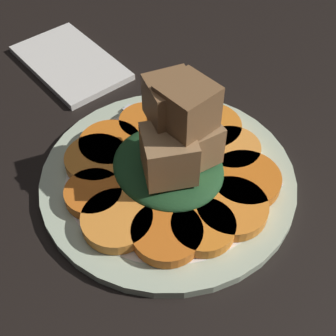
{
  "coord_description": "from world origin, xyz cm",
  "views": [
    {
      "loc": [
        -23.08,
        19.21,
        38.13
      ],
      "look_at": [
        0.0,
        0.0,
        4.1
      ],
      "focal_mm": 50.0,
      "sensor_mm": 36.0,
      "label": 1
    }
  ],
  "objects": [
    {
      "name": "table_slab",
      "position": [
        0.0,
        0.0,
        1.0
      ],
      "size": [
        120.0,
        120.0,
        2.0
      ],
      "primitive_type": "cube",
      "color": "black",
      "rests_on": "ground"
    },
    {
      "name": "carrot_slice_10",
      "position": [
        5.11,
        -5.21,
        3.7
      ],
      "size": [
        6.09,
        6.09,
        1.21
      ],
      "primitive_type": "cylinder",
      "color": "#D66114",
      "rests_on": "plate"
    },
    {
      "name": "carrot_slice_1",
      "position": [
        5.65,
        4.55,
        3.7
      ],
      "size": [
        6.36,
        6.36,
        1.21
      ],
      "primitive_type": "cylinder",
      "color": "orange",
      "rests_on": "plate"
    },
    {
      "name": "carrot_slice_2",
      "position": [
        2.25,
        7.22,
        3.7
      ],
      "size": [
        5.45,
        5.45,
        1.21
      ],
      "primitive_type": "cylinder",
      "color": "orange",
      "rests_on": "plate"
    },
    {
      "name": "carrot_slice_6",
      "position": [
        -7.21,
        -1.6,
        3.7
      ],
      "size": [
        6.66,
        6.66,
        1.21
      ],
      "primitive_type": "cylinder",
      "color": "orange",
      "rests_on": "plate"
    },
    {
      "name": "carrot_slice_3",
      "position": [
        -1.61,
        7.27,
        3.7
      ],
      "size": [
        6.49,
        6.49,
        1.21
      ],
      "primitive_type": "cylinder",
      "color": "orange",
      "rests_on": "plate"
    },
    {
      "name": "carrot_slice_5",
      "position": [
        -7.06,
        1.83,
        3.7
      ],
      "size": [
        5.8,
        5.8,
        1.21
      ],
      "primitive_type": "cylinder",
      "color": "orange",
      "rests_on": "plate"
    },
    {
      "name": "center_pile",
      "position": [
        -0.4,
        -0.37,
        7.05
      ],
      "size": [
        11.43,
        10.29,
        10.88
      ],
      "color": "#1E4723",
      "rests_on": "plate"
    },
    {
      "name": "carrot_slice_8",
      "position": [
        -1.98,
        -6.75,
        3.7
      ],
      "size": [
        5.92,
        5.92,
        1.21
      ],
      "primitive_type": "cylinder",
      "color": "#F99539",
      "rests_on": "plate"
    },
    {
      "name": "carrot_slice_9",
      "position": [
        1.92,
        -7.12,
        3.7
      ],
      "size": [
        7.13,
        7.13,
        1.21
      ],
      "primitive_type": "cylinder",
      "color": "orange",
      "rests_on": "plate"
    },
    {
      "name": "fork",
      "position": [
        0.56,
        -4.62,
        3.3
      ],
      "size": [
        19.35,
        5.56,
        0.4
      ],
      "rotation": [
        0.0,
        0.0,
        0.2
      ],
      "color": "silver",
      "rests_on": "plate"
    },
    {
      "name": "carrot_slice_0",
      "position": [
        6.49,
        2.32,
        3.7
      ],
      "size": [
        6.39,
        6.39,
        1.21
      ],
      "primitive_type": "cylinder",
      "color": "orange",
      "rests_on": "plate"
    },
    {
      "name": "napkin",
      "position": [
        22.89,
        -2.83,
        2.4
      ],
      "size": [
        15.26,
        9.16,
        0.8
      ],
      "color": "silver",
      "rests_on": "table_slab"
    },
    {
      "name": "carrot_slice_4",
      "position": [
        -5.54,
        4.72,
        3.7
      ],
      "size": [
        6.37,
        6.37,
        1.21
      ],
      "primitive_type": "cylinder",
      "color": "orange",
      "rests_on": "plate"
    },
    {
      "name": "carrot_slice_11",
      "position": [
        6.72,
        -2.44,
        3.7
      ],
      "size": [
        5.65,
        5.65,
        1.21
      ],
      "primitive_type": "cylinder",
      "color": "orange",
      "rests_on": "plate"
    },
    {
      "name": "plate",
      "position": [
        0.0,
        0.0,
        2.52
      ],
      "size": [
        25.26,
        25.26,
        1.05
      ],
      "color": "beige",
      "rests_on": "table_slab"
    },
    {
      "name": "carrot_slice_7",
      "position": [
        -5.65,
        -4.97,
        3.7
      ],
      "size": [
        6.86,
        6.86,
        1.21
      ],
      "primitive_type": "cylinder",
      "color": "orange",
      "rests_on": "plate"
    }
  ]
}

